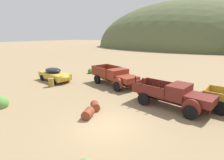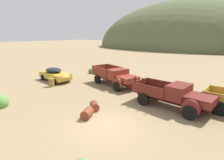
% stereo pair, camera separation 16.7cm
% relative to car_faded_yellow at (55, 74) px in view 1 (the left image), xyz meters
% --- Properties ---
extents(ground_plane, '(300.00, 300.00, 0.00)m').
position_rel_car_faded_yellow_xyz_m(ground_plane, '(11.21, -5.32, -0.82)').
color(ground_plane, '#937A56').
extents(hill_far_right, '(80.83, 51.32, 39.07)m').
position_rel_car_faded_yellow_xyz_m(hill_far_right, '(-0.18, 68.22, -0.82)').
color(hill_far_right, '#56603D').
rests_on(hill_far_right, ground).
extents(car_faded_yellow, '(4.92, 2.50, 1.57)m').
position_rel_car_faded_yellow_xyz_m(car_faded_yellow, '(0.00, 0.00, 0.00)').
color(car_faded_yellow, gold).
rests_on(car_faded_yellow, ground).
extents(truck_rust_red, '(6.24, 4.00, 1.91)m').
position_rel_car_faded_yellow_xyz_m(truck_rust_red, '(7.24, 2.26, 0.20)').
color(truck_rust_red, '#42140D').
rests_on(truck_rust_red, ground).
extents(truck_oxblood, '(6.09, 3.21, 2.16)m').
position_rel_car_faded_yellow_xyz_m(truck_oxblood, '(14.12, -0.35, 0.18)').
color(truck_oxblood, black).
rests_on(truck_oxblood, ground).
extents(oil_drum_foreground, '(0.61, 0.61, 0.90)m').
position_rel_car_faded_yellow_xyz_m(oil_drum_foreground, '(1.51, -1.79, -0.37)').
color(oil_drum_foreground, olive).
rests_on(oil_drum_foreground, ground).
extents(oil_drum_tipped, '(1.05, 1.04, 0.61)m').
position_rel_car_faded_yellow_xyz_m(oil_drum_tipped, '(9.22, -3.93, -0.51)').
color(oil_drum_tipped, brown).
rests_on(oil_drum_tipped, ground).
extents(oil_drum_spare, '(0.89, 1.06, 0.63)m').
position_rel_car_faded_yellow_xyz_m(oil_drum_spare, '(9.63, -5.18, -0.50)').
color(oil_drum_spare, brown).
rests_on(oil_drum_spare, ground).
extents(bush_back_edge, '(0.96, 0.76, 0.90)m').
position_rel_car_faded_yellow_xyz_m(bush_back_edge, '(0.64, 5.70, -0.60)').
color(bush_back_edge, '#3D702D').
rests_on(bush_back_edge, ground).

